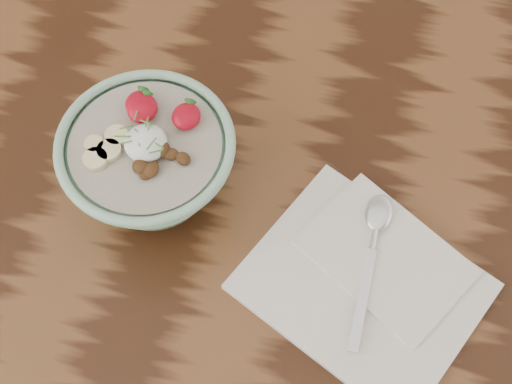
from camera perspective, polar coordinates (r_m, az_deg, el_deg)
table at (r=95.26cm, az=-5.73°, el=-2.43°), size 160.00×90.00×75.00cm
breakfast_bowl at (r=81.50cm, az=-8.48°, el=2.33°), size 19.75×19.75×12.83cm
napkin at (r=82.07cm, az=8.90°, el=-6.98°), size 30.96×28.69×1.53cm
spoon at (r=82.96cm, az=9.50°, el=-3.30°), size 3.29×19.22×1.01cm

